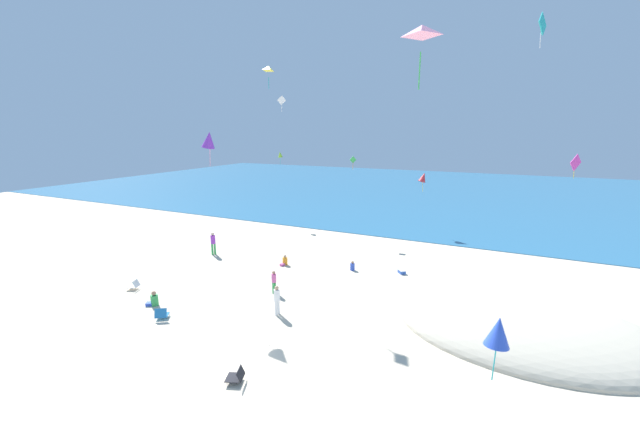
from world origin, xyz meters
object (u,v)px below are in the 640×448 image
at_px(beach_chair_far_right, 162,314).
at_px(kite_pink, 422,31).
at_px(person_4, 274,280).
at_px(kite_magenta, 576,163).
at_px(person_6, 285,261).
at_px(kite_red, 423,177).
at_px(cooler_box, 402,272).
at_px(kite_yellow, 269,68).
at_px(person_5, 277,298).
at_px(kite_white, 282,101).
at_px(person_3, 352,267).
at_px(beach_chair_mid_beach, 134,285).
at_px(beach_chair_near_camera, 237,376).
at_px(person_2, 154,300).
at_px(kite_purple, 209,140).
at_px(person_1, 213,242).
at_px(kite_lime, 280,154).
at_px(kite_blue, 498,332).
at_px(kite_green, 353,160).
at_px(kite_teal, 542,24).

xyz_separation_m(beach_chair_far_right, kite_pink, (12.51, -1.86, 11.35)).
distance_m(person_4, kite_magenta, 20.32).
bearing_deg(person_6, kite_red, 170.17).
bearing_deg(cooler_box, kite_yellow, -159.06).
distance_m(person_5, kite_white, 11.26).
xyz_separation_m(person_3, person_5, (-1.24, -7.66, 0.67)).
distance_m(person_6, kite_white, 10.90).
bearing_deg(beach_chair_mid_beach, cooler_box, -166.94).
bearing_deg(kite_red, beach_chair_near_camera, -94.39).
bearing_deg(person_3, kite_red, -50.15).
bearing_deg(person_2, kite_white, -153.57).
distance_m(cooler_box, kite_purple, 14.61).
xyz_separation_m(beach_chair_mid_beach, kite_red, (12.83, 20.89, 4.84)).
xyz_separation_m(person_1, person_5, (9.54, -6.20, -0.10)).
bearing_deg(beach_chair_near_camera, person_3, -109.98).
bearing_deg(person_2, person_4, -170.62).
distance_m(person_1, kite_white, 12.42).
bearing_deg(kite_yellow, kite_white, -30.80).
xyz_separation_m(kite_pink, kite_lime, (-18.04, 22.69, -4.71)).
relative_size(person_1, kite_blue, 1.03).
relative_size(person_6, kite_purple, 0.38).
height_order(kite_magenta, kite_yellow, kite_yellow).
bearing_deg(kite_yellow, kite_green, 81.28).
xyz_separation_m(beach_chair_near_camera, person_1, (-11.02, 11.48, 0.73)).
relative_size(cooler_box, person_2, 0.77).
height_order(kite_pink, kite_purple, kite_pink).
bearing_deg(kite_magenta, kite_yellow, -154.90).
distance_m(beach_chair_near_camera, person_2, 8.74).
relative_size(beach_chair_near_camera, kite_blue, 0.48).
height_order(kite_green, kite_teal, kite_teal).
relative_size(beach_chair_near_camera, cooler_box, 1.28).
bearing_deg(kite_lime, kite_red, 8.18).
distance_m(person_1, kite_pink, 22.89).
relative_size(kite_magenta, kite_lime, 1.19).
bearing_deg(kite_lime, kite_teal, -28.83).
bearing_deg(cooler_box, kite_magenta, 28.40).
bearing_deg(kite_red, person_5, -99.72).
distance_m(person_3, kite_magenta, 15.69).
bearing_deg(person_3, kite_lime, 8.88).
height_order(beach_chair_mid_beach, kite_green, kite_green).
bearing_deg(person_5, kite_yellow, -47.55).
relative_size(kite_lime, kite_purple, 0.68).
xyz_separation_m(person_6, kite_teal, (14.13, -0.30, 13.66)).
bearing_deg(person_4, kite_red, -93.54).
xyz_separation_m(kite_pink, kite_red, (-4.10, 24.70, -6.51)).
bearing_deg(kite_purple, kite_pink, -26.04).
relative_size(person_1, kite_green, 1.53).
xyz_separation_m(kite_yellow, kite_blue, (13.54, -11.29, -8.35)).
xyz_separation_m(kite_green, kite_white, (-0.28, -11.31, 4.17)).
relative_size(beach_chair_far_right, kite_lime, 0.65).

